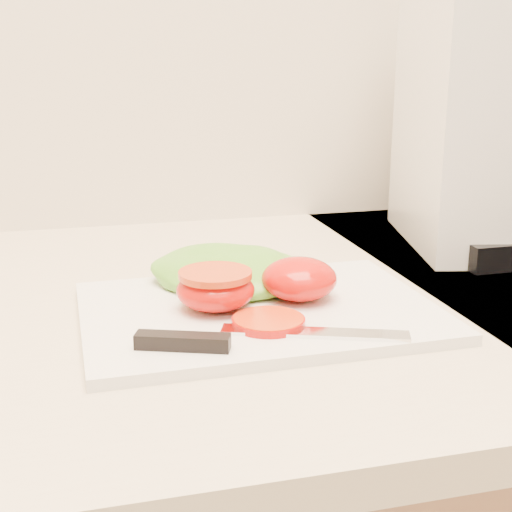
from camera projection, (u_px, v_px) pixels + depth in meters
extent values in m
cube|color=beige|center=(251.00, 305.00, 0.72)|extent=(3.92, 0.65, 0.03)
cube|color=white|center=(259.00, 312.00, 0.65)|extent=(0.32, 0.23, 0.01)
ellipsoid|color=red|center=(299.00, 279.00, 0.66)|extent=(0.07, 0.07, 0.04)
ellipsoid|color=red|center=(215.00, 290.00, 0.64)|extent=(0.07, 0.07, 0.04)
cylinder|color=red|center=(215.00, 274.00, 0.63)|extent=(0.07, 0.07, 0.01)
cylinder|color=#D34C19|center=(268.00, 321.00, 0.60)|extent=(0.06, 0.06, 0.01)
ellipsoid|color=#6EC433|center=(228.00, 271.00, 0.70)|extent=(0.19, 0.17, 0.03)
ellipsoid|color=#6EC433|center=(265.00, 271.00, 0.72)|extent=(0.12, 0.11, 0.02)
cube|color=silver|center=(315.00, 333.00, 0.58)|extent=(0.15, 0.07, 0.00)
cube|color=black|center=(183.00, 341.00, 0.55)|extent=(0.08, 0.04, 0.01)
cube|color=silver|center=(497.00, 123.00, 0.87)|extent=(0.25, 0.29, 0.30)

